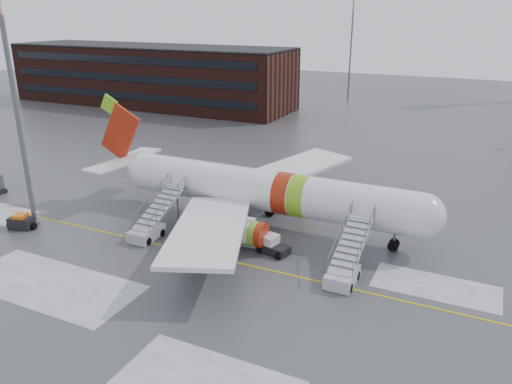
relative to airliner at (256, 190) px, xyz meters
The scene contains 9 objects.
ground 8.20m from the airliner, 113.77° to the right, with size 260.00×260.00×0.00m, color #494C4F.
airliner is the anchor object (origin of this frame).
airstair_fwd 12.65m from the airliner, 31.73° to the right, with size 2.05×7.70×3.48m.
airstair_aft 10.09m from the airliner, 138.22° to the right, with size 2.05×7.70×3.48m.
pushback_tug 6.82m from the airliner, 52.00° to the right, with size 2.89×2.42×1.51m.
baggage_tractor 22.09m from the airliner, 151.40° to the right, with size 2.89×1.82×1.43m.
light_mast_near 22.85m from the airliner, 153.88° to the right, with size 1.20×1.20×23.76m.
terminal_building 68.06m from the airliner, 134.91° to the left, with size 62.00×16.11×12.30m.
light_mast_far_n 72.78m from the airliner, 98.79° to the left, with size 1.20×1.20×24.25m.
Camera 1 is at (21.83, -32.70, 19.21)m, focal length 35.00 mm.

